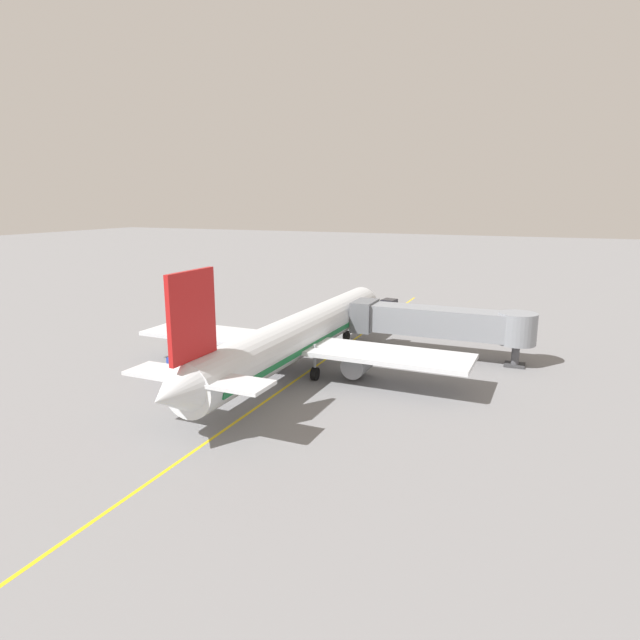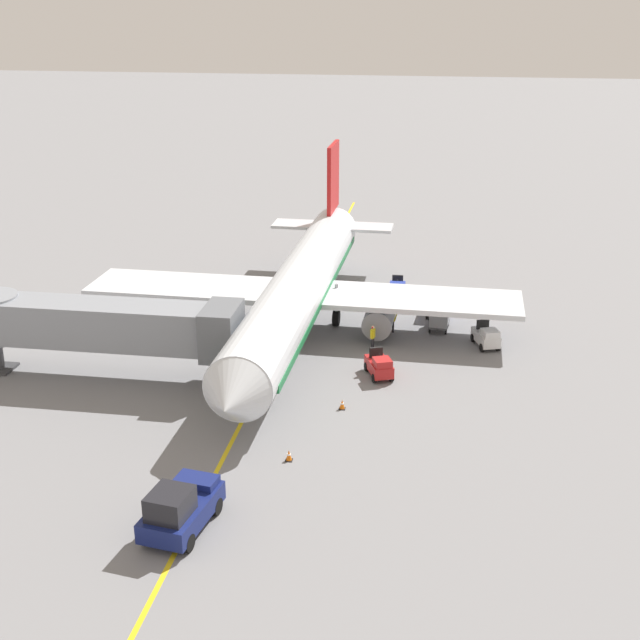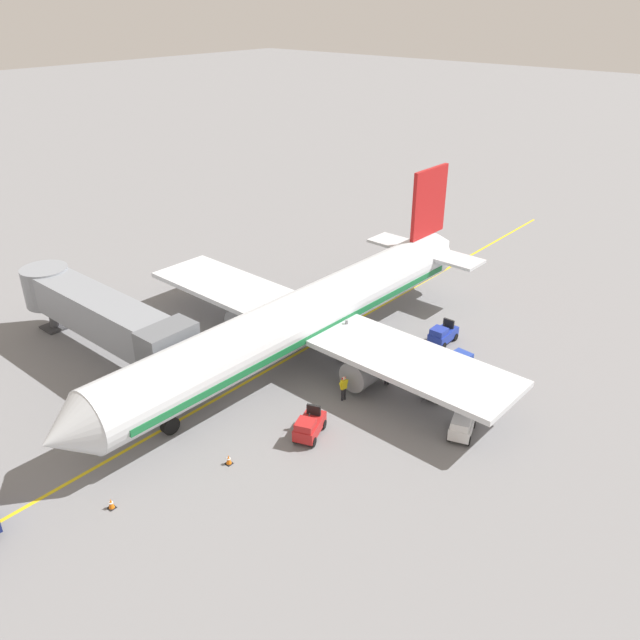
{
  "view_description": "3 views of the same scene",
  "coord_description": "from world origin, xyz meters",
  "px_view_note": "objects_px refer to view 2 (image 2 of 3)",
  "views": [
    {
      "loc": [
        18.68,
        -41.55,
        14.74
      ],
      "look_at": [
        -0.47,
        3.51,
        3.85
      ],
      "focal_mm": 30.23,
      "sensor_mm": 36.0,
      "label": 1
    },
    {
      "loc": [
        -10.58,
        53.53,
        21.94
      ],
      "look_at": [
        -3.2,
        5.79,
        3.38
      ],
      "focal_mm": 47.71,
      "sensor_mm": 36.0,
      "label": 2
    },
    {
      "loc": [
        -26.75,
        28.26,
        22.78
      ],
      "look_at": [
        -2.04,
        -0.53,
        3.31
      ],
      "focal_mm": 35.86,
      "sensor_mm": 36.0,
      "label": 3
    }
  ],
  "objects_px": {
    "pushback_tractor": "(180,508)",
    "ground_crew_loader": "(392,320)",
    "safety_cone_nose_left": "(342,404)",
    "baggage_cart_front": "(440,317)",
    "ground_crew_wing_walker": "(373,336)",
    "baggage_cart_second_in_train": "(436,304)",
    "baggage_tug_spare": "(379,366)",
    "baggage_tug_lead": "(397,289)",
    "parked_airliner": "(299,289)",
    "baggage_tug_trailing": "(486,337)",
    "jet_bridge": "(100,324)",
    "safety_cone_nose_right": "(289,455)"
  },
  "relations": [
    {
      "from": "baggage_cart_second_in_train",
      "to": "baggage_tug_lead",
      "type": "bearing_deg",
      "value": -48.16
    },
    {
      "from": "baggage_cart_front",
      "to": "baggage_tug_trailing",
      "type": "bearing_deg",
      "value": 139.64
    },
    {
      "from": "baggage_tug_trailing",
      "to": "safety_cone_nose_left",
      "type": "xyz_separation_m",
      "value": [
        8.28,
        10.48,
        -0.42
      ]
    },
    {
      "from": "baggage_tug_lead",
      "to": "baggage_tug_spare",
      "type": "xyz_separation_m",
      "value": [
        0.07,
        14.55,
        0.0
      ]
    },
    {
      "from": "safety_cone_nose_left",
      "to": "parked_airliner",
      "type": "bearing_deg",
      "value": -68.35
    },
    {
      "from": "parked_airliner",
      "to": "ground_crew_loader",
      "type": "xyz_separation_m",
      "value": [
        -6.31,
        -0.95,
        -2.23
      ]
    },
    {
      "from": "ground_crew_wing_walker",
      "to": "baggage_tug_spare",
      "type": "bearing_deg",
      "value": 101.05
    },
    {
      "from": "parked_airliner",
      "to": "baggage_cart_second_in_train",
      "type": "relative_size",
      "value": 12.64
    },
    {
      "from": "jet_bridge",
      "to": "baggage_tug_trailing",
      "type": "xyz_separation_m",
      "value": [
        -23.23,
        -8.39,
        -2.75
      ]
    },
    {
      "from": "baggage_tug_trailing",
      "to": "baggage_tug_spare",
      "type": "bearing_deg",
      "value": 41.34
    },
    {
      "from": "pushback_tractor",
      "to": "safety_cone_nose_right",
      "type": "xyz_separation_m",
      "value": [
        -3.55,
        -6.55,
        -0.81
      ]
    },
    {
      "from": "ground_crew_loader",
      "to": "baggage_tug_lead",
      "type": "bearing_deg",
      "value": -88.92
    },
    {
      "from": "baggage_cart_front",
      "to": "ground_crew_loader",
      "type": "relative_size",
      "value": 1.74
    },
    {
      "from": "baggage_tug_trailing",
      "to": "baggage_tug_lead",
      "type": "bearing_deg",
      "value": -53.27
    },
    {
      "from": "ground_crew_loader",
      "to": "safety_cone_nose_left",
      "type": "distance_m",
      "value": 12.24
    },
    {
      "from": "jet_bridge",
      "to": "pushback_tractor",
      "type": "height_order",
      "value": "jet_bridge"
    },
    {
      "from": "baggage_cart_second_in_train",
      "to": "ground_crew_loader",
      "type": "distance_m",
      "value": 4.73
    },
    {
      "from": "baggage_tug_spare",
      "to": "baggage_cart_second_in_train",
      "type": "relative_size",
      "value": 0.94
    },
    {
      "from": "baggage_tug_lead",
      "to": "ground_crew_loader",
      "type": "relative_size",
      "value": 1.49
    },
    {
      "from": "ground_crew_wing_walker",
      "to": "baggage_tug_trailing",
      "type": "bearing_deg",
      "value": -167.52
    },
    {
      "from": "jet_bridge",
      "to": "ground_crew_loader",
      "type": "xyz_separation_m",
      "value": [
        -16.83,
        -9.99,
        -2.51
      ]
    },
    {
      "from": "pushback_tractor",
      "to": "baggage_tug_spare",
      "type": "xyz_separation_m",
      "value": [
        -7.15,
        -17.27,
        -0.39
      ]
    },
    {
      "from": "baggage_tug_trailing",
      "to": "baggage_cart_front",
      "type": "bearing_deg",
      "value": -40.36
    },
    {
      "from": "pushback_tractor",
      "to": "baggage_tug_spare",
      "type": "relative_size",
      "value": 1.7
    },
    {
      "from": "pushback_tractor",
      "to": "baggage_tug_trailing",
      "type": "bearing_deg",
      "value": -120.79
    },
    {
      "from": "baggage_cart_front",
      "to": "baggage_cart_second_in_train",
      "type": "height_order",
      "value": "same"
    },
    {
      "from": "parked_airliner",
      "to": "ground_crew_loader",
      "type": "relative_size",
      "value": 22.04
    },
    {
      "from": "baggage_tug_lead",
      "to": "ground_crew_wing_walker",
      "type": "distance_m",
      "value": 10.43
    },
    {
      "from": "parked_airliner",
      "to": "baggage_cart_second_in_train",
      "type": "bearing_deg",
      "value": -153.22
    },
    {
      "from": "baggage_tug_trailing",
      "to": "baggage_cart_second_in_train",
      "type": "xyz_separation_m",
      "value": [
        3.45,
        -5.32,
        0.24
      ]
    },
    {
      "from": "baggage_tug_spare",
      "to": "safety_cone_nose_left",
      "type": "xyz_separation_m",
      "value": [
        1.69,
        4.68,
        -0.42
      ]
    },
    {
      "from": "baggage_cart_front",
      "to": "safety_cone_nose_left",
      "type": "relative_size",
      "value": 5.0
    },
    {
      "from": "baggage_tug_spare",
      "to": "baggage_cart_second_in_train",
      "type": "distance_m",
      "value": 11.55
    },
    {
      "from": "pushback_tractor",
      "to": "ground_crew_loader",
      "type": "xyz_separation_m",
      "value": [
        -7.36,
        -24.68,
        -0.15
      ]
    },
    {
      "from": "parked_airliner",
      "to": "baggage_cart_second_in_train",
      "type": "height_order",
      "value": "parked_airliner"
    },
    {
      "from": "safety_cone_nose_left",
      "to": "baggage_cart_front",
      "type": "bearing_deg",
      "value": -111.34
    },
    {
      "from": "baggage_cart_second_in_train",
      "to": "pushback_tractor",
      "type": "bearing_deg",
      "value": 70.07
    },
    {
      "from": "ground_crew_wing_walker",
      "to": "safety_cone_nose_left",
      "type": "distance_m",
      "value": 8.9
    },
    {
      "from": "baggage_tug_trailing",
      "to": "safety_cone_nose_left",
      "type": "relative_size",
      "value": 4.67
    },
    {
      "from": "safety_cone_nose_right",
      "to": "safety_cone_nose_left",
      "type": "bearing_deg",
      "value": -107.54
    },
    {
      "from": "pushback_tractor",
      "to": "baggage_tug_spare",
      "type": "bearing_deg",
      "value": -112.5
    },
    {
      "from": "jet_bridge",
      "to": "baggage_tug_spare",
      "type": "distance_m",
      "value": 17.06
    },
    {
      "from": "baggage_tug_lead",
      "to": "safety_cone_nose_left",
      "type": "relative_size",
      "value": 4.28
    },
    {
      "from": "baggage_tug_trailing",
      "to": "safety_cone_nose_left",
      "type": "bearing_deg",
      "value": 51.67
    },
    {
      "from": "ground_crew_wing_walker",
      "to": "parked_airliner",
      "type": "bearing_deg",
      "value": -23.4
    },
    {
      "from": "parked_airliner",
      "to": "safety_cone_nose_left",
      "type": "bearing_deg",
      "value": 111.65
    },
    {
      "from": "baggage_tug_spare",
      "to": "baggage_cart_front",
      "type": "distance_m",
      "value": 9.15
    },
    {
      "from": "pushback_tractor",
      "to": "baggage_cart_second_in_train",
      "type": "distance_m",
      "value": 30.2
    },
    {
      "from": "ground_crew_wing_walker",
      "to": "safety_cone_nose_right",
      "type": "distance_m",
      "value": 15.16
    },
    {
      "from": "baggage_cart_second_in_train",
      "to": "ground_crew_wing_walker",
      "type": "bearing_deg",
      "value": 60.4
    }
  ]
}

